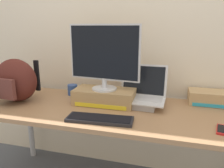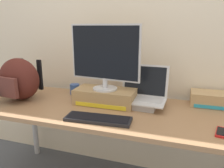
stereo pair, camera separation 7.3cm
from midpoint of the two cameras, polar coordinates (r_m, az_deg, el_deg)
The scene contains 10 objects.
back_wall at distance 1.89m, azimuth 5.56°, elevation 15.31°, with size 7.00×0.10×2.60m, color beige.
desk at distance 1.59m, azimuth 1.33°, elevation -8.64°, with size 1.96×0.70×0.72m.
toner_box_yellow at distance 1.64m, azimuth -0.54°, elevation -3.30°, with size 0.45×0.22×0.11m.
desktop_monitor at distance 1.57m, azimuth -0.58°, elevation 7.32°, with size 0.53×0.18×0.47m.
open_laptop at distance 1.61m, azimuth 9.15°, elevation -3.69°, with size 0.35×0.26×0.29m.
external_keyboard at distance 1.37m, azimuth -2.12°, elevation -9.10°, with size 0.42×0.16×0.02m.
messenger_backpack at distance 1.84m, azimuth -22.20°, elevation 1.15°, with size 0.37×0.30×0.33m.
coffee_mug at distance 1.89m, azimuth -8.57°, elevation -1.35°, with size 0.12×0.08×0.09m.
cell_phone at distance 1.37m, azimuth 28.58°, elevation -11.14°, with size 0.10×0.15×0.01m.
toner_box_cyan at distance 1.77m, azimuth 26.19°, elevation -3.63°, with size 0.32×0.18×0.10m.
Camera 2 is at (0.45, -1.38, 1.28)m, focal length 34.83 mm.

